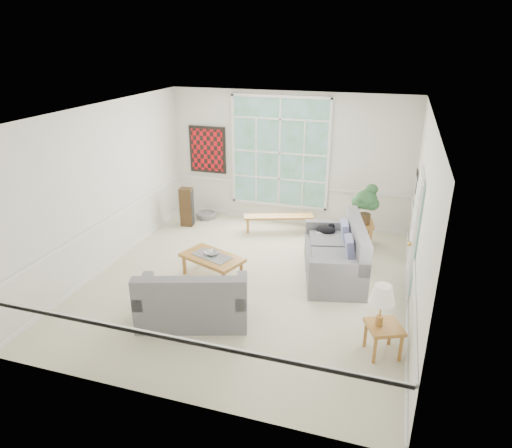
% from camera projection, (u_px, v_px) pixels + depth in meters
% --- Properties ---
extents(floor, '(5.50, 6.00, 0.01)m').
position_uv_depth(floor, '(247.00, 282.00, 8.17)').
color(floor, beige).
rests_on(floor, ground).
extents(ceiling, '(5.50, 6.00, 0.02)m').
position_uv_depth(ceiling, '(246.00, 111.00, 7.02)').
color(ceiling, white).
rests_on(ceiling, ground).
extents(wall_back, '(5.50, 0.02, 3.00)m').
position_uv_depth(wall_back, '(289.00, 160.00, 10.25)').
color(wall_back, silver).
rests_on(wall_back, ground).
extents(wall_front, '(5.50, 0.02, 3.00)m').
position_uv_depth(wall_front, '(160.00, 292.00, 4.95)').
color(wall_front, silver).
rests_on(wall_front, ground).
extents(wall_left, '(0.02, 6.00, 3.00)m').
position_uv_depth(wall_left, '(104.00, 188.00, 8.35)').
color(wall_left, silver).
rests_on(wall_left, ground).
extents(wall_right, '(0.02, 6.00, 3.00)m').
position_uv_depth(wall_right, '(420.00, 221.00, 6.84)').
color(wall_right, silver).
rests_on(wall_right, ground).
extents(window_back, '(2.30, 0.08, 2.40)m').
position_uv_depth(window_back, '(280.00, 153.00, 10.21)').
color(window_back, white).
rests_on(window_back, wall_back).
extents(entry_door, '(0.08, 0.90, 2.10)m').
position_uv_depth(entry_door, '(413.00, 233.00, 7.56)').
color(entry_door, white).
rests_on(entry_door, floor).
extents(door_sidelight, '(0.08, 0.26, 1.90)m').
position_uv_depth(door_sidelight, '(414.00, 243.00, 6.96)').
color(door_sidelight, white).
rests_on(door_sidelight, wall_right).
extents(wall_art, '(0.90, 0.06, 1.10)m').
position_uv_depth(wall_art, '(207.00, 150.00, 10.70)').
color(wall_art, maroon).
rests_on(wall_art, wall_back).
extents(wall_frame_near, '(0.04, 0.26, 0.32)m').
position_uv_depth(wall_frame_near, '(416.00, 184.00, 8.38)').
color(wall_frame_near, black).
rests_on(wall_frame_near, wall_right).
extents(wall_frame_far, '(0.04, 0.26, 0.32)m').
position_uv_depth(wall_frame_far, '(416.00, 178.00, 8.73)').
color(wall_frame_far, black).
rests_on(wall_frame_far, wall_right).
extents(loveseat_right, '(1.39, 2.07, 1.03)m').
position_uv_depth(loveseat_right, '(334.00, 250.00, 8.21)').
color(loveseat_right, slate).
rests_on(loveseat_right, floor).
extents(loveseat_front, '(1.83, 1.32, 0.89)m').
position_uv_depth(loveseat_front, '(193.00, 294.00, 6.92)').
color(loveseat_front, slate).
rests_on(loveseat_front, floor).
extents(coffee_table, '(1.26, 0.97, 0.42)m').
position_uv_depth(coffee_table, '(212.00, 267.00, 8.26)').
color(coffee_table, '#A76F2F').
rests_on(coffee_table, floor).
extents(pewter_bowl, '(0.41, 0.41, 0.07)m').
position_uv_depth(pewter_bowl, '(212.00, 253.00, 8.22)').
color(pewter_bowl, '#9B9A9F').
rests_on(pewter_bowl, coffee_table).
extents(window_bench, '(1.56, 0.80, 0.36)m').
position_uv_depth(window_bench, '(278.00, 223.00, 10.23)').
color(window_bench, '#A76F2F').
rests_on(window_bench, floor).
extents(end_table, '(0.58, 0.58, 0.50)m').
position_uv_depth(end_table, '(360.00, 234.00, 9.53)').
color(end_table, '#A76F2F').
rests_on(end_table, floor).
extents(houseplant, '(0.60, 0.60, 0.84)m').
position_uv_depth(houseplant, '(366.00, 204.00, 9.21)').
color(houseplant, '#29552D').
rests_on(houseplant, end_table).
extents(side_table, '(0.59, 0.59, 0.46)m').
position_uv_depth(side_table, '(383.00, 339.00, 6.24)').
color(side_table, '#A76F2F').
rests_on(side_table, floor).
extents(table_lamp, '(0.49, 0.49, 0.61)m').
position_uv_depth(table_lamp, '(381.00, 306.00, 6.05)').
color(table_lamp, white).
rests_on(table_lamp, side_table).
extents(pet_bed, '(0.63, 0.63, 0.14)m').
position_uv_depth(pet_bed, '(206.00, 215.00, 11.01)').
color(pet_bed, slate).
rests_on(pet_bed, floor).
extents(floor_speaker, '(0.30, 0.25, 0.90)m').
position_uv_depth(floor_speaker, '(187.00, 207.00, 10.44)').
color(floor_speaker, '#3F2B16').
rests_on(floor_speaker, floor).
extents(cat, '(0.42, 0.33, 0.18)m').
position_uv_depth(cat, '(326.00, 230.00, 8.80)').
color(cat, black).
rests_on(cat, loveseat_right).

